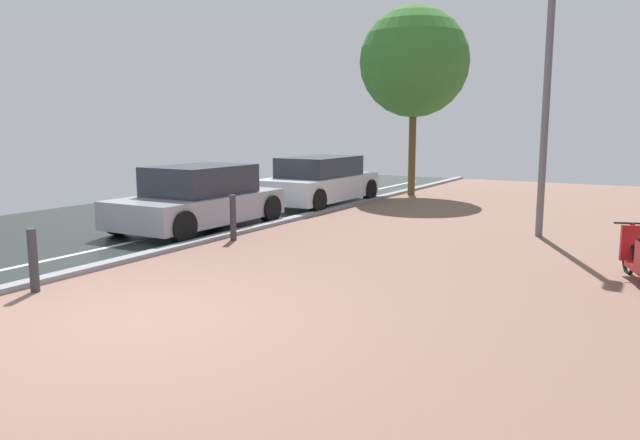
% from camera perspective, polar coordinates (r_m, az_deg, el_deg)
% --- Properties ---
extents(ground, '(21.00, 40.00, 0.13)m').
position_cam_1_polar(ground, '(6.32, -8.41, -11.72)').
color(ground, '#242C27').
extents(parked_car_near, '(1.94, 3.91, 1.34)m').
position_cam_1_polar(parked_car_near, '(13.20, -11.31, 1.95)').
color(parked_car_near, '#A1A0AA').
rests_on(parked_car_near, ground).
extents(parked_car_far, '(1.86, 4.05, 1.33)m').
position_cam_1_polar(parked_car_far, '(16.89, -0.05, 3.66)').
color(parked_car_far, silver).
rests_on(parked_car_far, ground).
extents(lamp_post, '(0.20, 0.52, 5.43)m').
position_cam_1_polar(lamp_post, '(12.73, 20.63, 12.15)').
color(lamp_post, slate).
rests_on(lamp_post, ground).
extents(street_tree, '(3.38, 3.38, 5.81)m').
position_cam_1_polar(street_tree, '(19.53, 8.86, 14.46)').
color(street_tree, brown).
rests_on(street_tree, ground).
extents(bollard_near, '(0.12, 0.12, 0.85)m').
position_cam_1_polar(bollard_near, '(8.86, -25.39, -3.47)').
color(bollard_near, '#38383D').
rests_on(bollard_near, ground).
extents(bollard_far, '(0.12, 0.12, 0.88)m').
position_cam_1_polar(bollard_far, '(11.71, -8.19, 0.22)').
color(bollard_far, '#38383D').
rests_on(bollard_far, ground).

